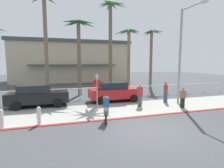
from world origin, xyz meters
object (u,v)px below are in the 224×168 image
car_red_2 (114,91)px  car_black_1 (38,95)px  palm_tree_6 (152,46)px  bollard_2 (1,118)px  pedestrian_1 (166,93)px  palm_tree_4 (111,26)px  palm_tree_5 (129,43)px  streetlight_curb (182,51)px  stop_sign_bike_lane (97,87)px  pedestrian_2 (183,98)px  pedestrian_0 (140,96)px  palm_tree_3 (78,37)px  bollard_1 (39,115)px  palm_tree_2 (45,22)px  cyclist_teal_0 (106,110)px

car_red_2 → car_black_1: bearing=-179.7°
palm_tree_6 → car_black_1: palm_tree_6 is taller
bollard_2 → pedestrian_1: 11.73m
car_black_1 → car_red_2: bearing=0.3°
palm_tree_4 → pedestrian_1: size_ratio=5.49×
palm_tree_5 → pedestrian_1: palm_tree_5 is taller
streetlight_curb → palm_tree_6: size_ratio=0.99×
stop_sign_bike_lane → pedestrian_2: bearing=-9.6°
palm_tree_4 → palm_tree_6: (6.17, 2.40, -1.58)m
pedestrian_0 → pedestrian_2: size_ratio=1.14×
pedestrian_0 → pedestrian_2: (2.82, -1.33, -0.11)m
pedestrian_1 → bollard_2: bearing=-166.9°
pedestrian_2 → bollard_2: bearing=-176.5°
bollard_2 → car_black_1: 4.53m
palm_tree_3 → stop_sign_bike_lane: bearing=-86.0°
stop_sign_bike_lane → streetlight_curb: bearing=0.9°
bollard_1 → pedestrian_2: (9.79, 0.74, 0.20)m
palm_tree_6 → car_red_2: bearing=-138.6°
car_red_2 → pedestrian_1: size_ratio=2.50×
palm_tree_6 → palm_tree_5: bearing=-174.4°
palm_tree_5 → car_black_1: (-9.84, -5.88, -4.86)m
pedestrian_0 → palm_tree_2: bearing=138.2°
palm_tree_5 → cyclist_teal_0: bearing=-118.1°
bollard_2 → bollard_1: bearing=-0.9°
palm_tree_6 → cyclist_teal_0: palm_tree_6 is taller
palm_tree_2 → car_red_2: (5.61, -3.88, -6.26)m
palm_tree_2 → car_black_1: size_ratio=2.21×
bollard_2 → palm_tree_2: (1.81, 8.24, 6.62)m
palm_tree_6 → car_red_2: (-7.00, -6.17, -4.65)m
bollard_2 → palm_tree_3: palm_tree_3 is taller
bollard_1 → palm_tree_4: palm_tree_4 is taller
cyclist_teal_0 → pedestrian_2: 6.32m
car_black_1 → pedestrian_0: pedestrian_0 is taller
palm_tree_2 → pedestrian_0: palm_tree_2 is taller
stop_sign_bike_lane → car_black_1: size_ratio=0.58×
streetlight_curb → palm_tree_2: size_ratio=0.77×
stop_sign_bike_lane → palm_tree_2: size_ratio=0.26×
stop_sign_bike_lane → pedestrian_1: (6.06, 0.89, -0.86)m
palm_tree_4 → car_red_2: (-0.84, -3.77, -6.23)m
palm_tree_2 → palm_tree_6: bearing=10.3°
cyclist_teal_0 → pedestrian_0: size_ratio=0.99×
stop_sign_bike_lane → pedestrian_1: stop_sign_bike_lane is taller
bollard_1 → car_black_1: size_ratio=0.23×
bollard_2 → streetlight_curb: (12.26, 1.87, 3.76)m
palm_tree_5 → pedestrian_0: (-2.39, -8.16, -4.91)m
car_black_1 → pedestrian_0: (7.45, -2.29, -0.04)m
cyclist_teal_0 → palm_tree_2: bearing=112.0°
cyclist_teal_0 → pedestrian_1: bearing=28.2°
stop_sign_bike_lane → palm_tree_5: 11.00m
pedestrian_0 → pedestrian_2: 3.12m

